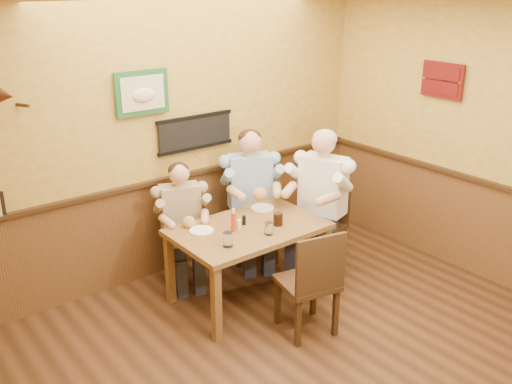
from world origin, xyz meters
TOP-DOWN VIEW (x-y plane):
  - room at (0.13, 0.17)m, footprint 5.02×5.03m
  - dining_table at (0.31, 1.50)m, footprint 1.40×0.90m
  - chair_back_left at (0.00, 2.21)m, footprint 0.47×0.47m
  - chair_back_right at (0.82, 2.15)m, footprint 0.56×0.56m
  - chair_right_end at (1.31, 1.54)m, footprint 0.55×0.55m
  - chair_near_side at (0.38, 0.75)m, footprint 0.55×0.55m
  - diner_tan_shirt at (0.00, 2.21)m, footprint 0.67×0.67m
  - diner_blue_polo at (0.82, 2.15)m, footprint 0.80×0.80m
  - diner_white_elder at (1.31, 1.54)m, footprint 0.79×0.79m
  - water_glass_left at (-0.08, 1.28)m, footprint 0.11×0.11m
  - water_glass_mid at (0.35, 1.25)m, footprint 0.10×0.10m
  - cola_tumbler at (0.56, 1.36)m, footprint 0.10×0.10m
  - hot_sauce_bottle at (0.15, 1.51)m, footprint 0.05×0.05m
  - salt_shaker at (0.23, 1.53)m, footprint 0.04×0.04m
  - pepper_shaker at (0.31, 1.57)m, footprint 0.04×0.04m
  - plate_far_left at (-0.09, 1.68)m, footprint 0.29×0.29m
  - plate_far_right at (0.69, 1.76)m, footprint 0.25×0.25m

SIDE VIEW (x-z plane):
  - chair_back_left at x=0.00m, z-range 0.00..0.79m
  - chair_back_right at x=0.82m, z-range 0.00..0.92m
  - chair_right_end at x=1.31m, z-range 0.00..0.95m
  - chair_near_side at x=0.38m, z-range 0.00..0.99m
  - diner_tan_shirt at x=0.00m, z-range 0.00..1.13m
  - dining_table at x=0.31m, z-range 0.28..1.03m
  - diner_blue_polo at x=0.82m, z-range 0.00..1.32m
  - diner_white_elder at x=1.31m, z-range 0.00..1.36m
  - plate_far_left at x=-0.09m, z-range 0.75..0.77m
  - plate_far_right at x=0.69m, z-range 0.75..0.77m
  - salt_shaker at x=0.23m, z-range 0.75..0.83m
  - pepper_shaker at x=0.31m, z-range 0.75..0.84m
  - water_glass_mid at x=0.35m, z-range 0.75..0.87m
  - cola_tumbler at x=0.56m, z-range 0.75..0.87m
  - water_glass_left at x=-0.08m, z-range 0.75..0.88m
  - hot_sauce_bottle at x=0.15m, z-range 0.75..0.95m
  - room at x=0.13m, z-range 0.28..3.09m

